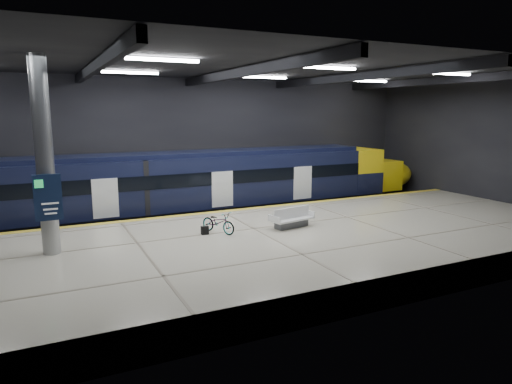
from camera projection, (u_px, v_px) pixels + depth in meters
ground at (244, 247)px, 20.81m from camera, size 30.00×30.00×0.00m
room_shell at (244, 120)px, 19.81m from camera, size 30.10×16.10×8.05m
platform at (270, 250)px, 18.50m from camera, size 30.00×11.00×1.10m
safety_strip at (222, 211)px, 23.05m from camera, size 30.00×0.40×0.01m
rails at (204, 220)px, 25.67m from camera, size 30.00×1.52×0.16m
train at (193, 186)px, 25.05m from camera, size 29.40×2.84×3.79m
bench at (291, 220)px, 19.90m from camera, size 2.11×1.16×0.88m
bicycle at (218, 222)px, 18.95m from camera, size 1.32×1.80×0.90m
pannier_bag at (205, 230)px, 18.74m from camera, size 0.30×0.19×0.35m
info_column at (45, 160)px, 15.69m from camera, size 0.90×0.78×6.90m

